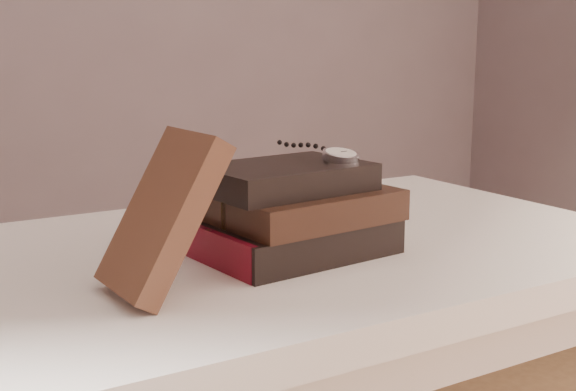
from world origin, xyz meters
TOP-DOWN VIEW (x-y plane):
  - table at (0.00, 0.35)m, footprint 1.00×0.60m
  - book_stack at (0.00, 0.29)m, footprint 0.24×0.18m
  - journal at (-0.19, 0.24)m, footprint 0.12×0.12m
  - pocket_watch at (0.06, 0.29)m, footprint 0.05×0.15m
  - eyeglasses at (-0.08, 0.36)m, footprint 0.10×0.12m

SIDE VIEW (x-z plane):
  - table at x=0.00m, z-range 0.28..1.03m
  - book_stack at x=0.00m, z-range 0.75..0.86m
  - eyeglasses at x=-0.08m, z-range 0.79..0.84m
  - journal at x=-0.19m, z-range 0.75..0.92m
  - pocket_watch at x=0.06m, z-range 0.86..0.88m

